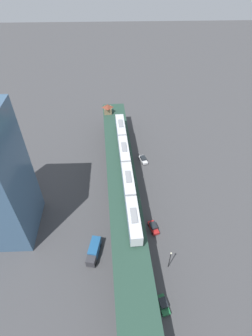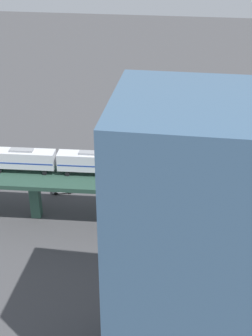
{
  "view_description": "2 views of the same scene",
  "coord_description": "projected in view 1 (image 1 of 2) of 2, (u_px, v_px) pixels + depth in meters",
  "views": [
    {
      "loc": [
        0.99,
        48.24,
        62.42
      ],
      "look_at": [
        -1.0,
        -6.73,
        10.39
      ],
      "focal_mm": 28.0,
      "sensor_mm": 36.0,
      "label": 1
    },
    {
      "loc": [
        71.77,
        4.08,
        50.51
      ],
      "look_at": [
        -1.0,
        -6.73,
        10.39
      ],
      "focal_mm": 50.0,
      "sensor_mm": 36.0,
      "label": 2
    }
  ],
  "objects": [
    {
      "name": "signal_hut",
      "position": [
        108.0,
        109.0,
        98.93
      ],
      "size": [
        3.41,
        3.41,
        3.4
      ],
      "color": "#8C7251",
      "rests_on": "elevated_viaduct"
    },
    {
      "name": "street_car_white",
      "position": [
        143.0,
        159.0,
        92.7
      ],
      "size": [
        3.02,
        4.74,
        1.89
      ],
      "color": "silver",
      "rests_on": "ground"
    },
    {
      "name": "street_car_red",
      "position": [
        153.0,
        227.0,
        72.19
      ],
      "size": [
        2.93,
        4.72,
        1.89
      ],
      "color": "#AD1E1E",
      "rests_on": "ground"
    },
    {
      "name": "ground_plane",
      "position": [
        123.0,
        209.0,
        77.94
      ],
      "size": [
        400.0,
        400.0,
        0.0
      ],
      "primitive_type": "plane",
      "color": "#424244"
    },
    {
      "name": "subway_train",
      "position": [
        126.0,
        165.0,
        75.0
      ],
      "size": [
        5.78,
        49.88,
        4.45
      ],
      "color": "silver",
      "rests_on": "elevated_viaduct"
    },
    {
      "name": "street_car_green",
      "position": [
        163.0,
        304.0,
        57.65
      ],
      "size": [
        2.79,
        4.7,
        1.89
      ],
      "color": "#1E6638",
      "rests_on": "ground"
    },
    {
      "name": "delivery_truck",
      "position": [
        94.0,
        251.0,
        66.11
      ],
      "size": [
        3.61,
        7.5,
        3.2
      ],
      "color": "#333338",
      "rests_on": "ground"
    },
    {
      "name": "elevated_viaduct",
      "position": [
        123.0,
        191.0,
        72.87
      ],
      "size": [
        13.86,
        92.34,
        8.89
      ],
      "color": "#244135",
      "rests_on": "ground"
    },
    {
      "name": "street_lamp",
      "position": [
        170.0,
        259.0,
        62.07
      ],
      "size": [
        0.44,
        0.44,
        6.94
      ],
      "color": "black",
      "rests_on": "ground"
    }
  ]
}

